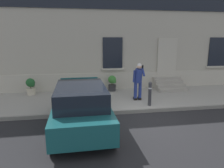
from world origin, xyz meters
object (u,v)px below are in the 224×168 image
at_px(bollard_near_person, 150,93).
at_px(planter_charcoal, 112,83).
at_px(person_on_phone, 138,79).
at_px(hatchback_car_teal, 81,106).
at_px(bollard_far_left, 72,96).
at_px(planter_cream, 31,86).
at_px(planter_olive, 73,85).

relative_size(bollard_near_person, planter_charcoal, 1.22).
relative_size(person_on_phone, planter_charcoal, 2.02).
relative_size(hatchback_car_teal, planter_charcoal, 4.76).
xyz_separation_m(bollard_far_left, planter_charcoal, (2.07, 2.79, -0.11)).
distance_m(hatchback_car_teal, planter_cream, 4.87).
bearing_deg(planter_charcoal, bollard_near_person, -67.16).
height_order(hatchback_car_teal, planter_charcoal, hatchback_car_teal).
height_order(planter_cream, planter_olive, same).
bearing_deg(hatchback_car_teal, bollard_near_person, 27.98).
xyz_separation_m(planter_cream, planter_olive, (2.12, -0.15, 0.00)).
height_order(bollard_near_person, planter_cream, bollard_near_person).
distance_m(bollard_near_person, person_on_phone, 0.99).
height_order(planter_olive, planter_charcoal, same).
distance_m(person_on_phone, planter_cream, 5.47).
height_order(hatchback_car_teal, person_on_phone, person_on_phone).
bearing_deg(planter_olive, person_on_phone, -28.50).
distance_m(bollard_near_person, planter_olive, 4.13).
bearing_deg(bollard_far_left, planter_olive, 91.07).
bearing_deg(bollard_far_left, bollard_near_person, 0.00).
xyz_separation_m(bollard_far_left, planter_cream, (-2.17, 2.63, -0.11)).
height_order(hatchback_car_teal, planter_olive, hatchback_car_teal).
bearing_deg(bollard_near_person, planter_olive, 142.94).
bearing_deg(hatchback_car_teal, bollard_far_left, 101.86).
bearing_deg(planter_charcoal, person_on_phone, -65.09).
distance_m(planter_cream, planter_charcoal, 4.24).
xyz_separation_m(bollard_near_person, planter_cream, (-5.41, 2.63, -0.11)).
xyz_separation_m(planter_cream, planter_charcoal, (4.24, 0.15, 0.00)).
distance_m(person_on_phone, planter_charcoal, 2.21).
height_order(bollard_far_left, planter_olive, bollard_far_left).
xyz_separation_m(hatchback_car_teal, bollard_far_left, (-0.33, 1.55, -0.08)).
xyz_separation_m(hatchback_car_teal, planter_charcoal, (1.75, 4.34, -0.18)).
distance_m(bollard_far_left, planter_charcoal, 3.48).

